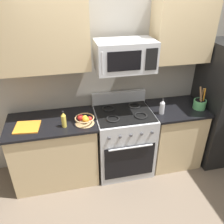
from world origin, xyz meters
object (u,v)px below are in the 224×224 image
Objects in this scene: utensil_crock at (200,104)px; apple_loose at (89,119)px; fruit_basket at (84,120)px; bottle_oil at (64,120)px; microwave at (125,56)px; bottle_vinegar at (162,107)px; range_oven at (123,140)px; cutting_board at (27,127)px.

utensil_crock is 4.73× the size of apple_loose.
fruit_basket is at bearing -156.51° from apple_loose.
utensil_crock is 1.82m from bottle_oil.
fruit_basket is at bearing -163.72° from microwave.
utensil_crock is at bearing 0.54° from apple_loose.
bottle_oil is at bearing -174.83° from fruit_basket.
bottle_vinegar is at bearing -177.92° from utensil_crock.
range_oven is at bearing 11.96° from apple_loose.
bottle_vinegar is at bearing 1.24° from fruit_basket.
apple_loose reaches higher than cutting_board.
apple_loose is 0.32m from bottle_oil.
bottle_vinegar is (-0.56, -0.02, 0.02)m from utensil_crock.
cutting_board is at bearing -176.42° from range_oven.
range_oven reaches higher than fruit_basket.
cutting_board is (-0.74, 0.02, -0.03)m from apple_loose.
bottle_vinegar is (0.95, -0.01, 0.06)m from apple_loose.
cutting_board is at bearing 179.01° from bottle_vinegar.
cutting_board is 0.45m from bottle_oil.
microwave is at bearing 4.92° from cutting_board.
bottle_oil is at bearing -167.12° from microwave.
cutting_board is 1.36× the size of bottle_oil.
apple_loose is (0.06, 0.03, -0.02)m from fruit_basket.
utensil_crock is 1.57m from fruit_basket.
utensil_crock is 2.25m from cutting_board.
cutting_board is at bearing 175.67° from fruit_basket.
range_oven is 4.55× the size of fruit_basket.
bottle_oil reaches higher than apple_loose.
utensil_crock is 1.57× the size of bottle_vinegar.
bottle_vinegar is (1.02, 0.02, 0.05)m from fruit_basket.
fruit_basket is 3.44× the size of apple_loose.
fruit_basket is 1.02m from bottle_vinegar.
fruit_basket is at bearing -178.46° from utensil_crock.
cutting_board is 1.36× the size of bottle_vinegar.
microwave is 3.29× the size of bottle_vinegar.
bottle_vinegar reaches higher than fruit_basket.
fruit_basket is 0.68m from cutting_board.
range_oven is at bearing -89.92° from microwave.
range_oven is 0.73m from bottle_vinegar.
cutting_board is 1.70m from bottle_vinegar.
cutting_board is at bearing -175.08° from microwave.
bottle_vinegar is at bearing -0.35° from apple_loose.
microwave is at bearing 16.28° from fruit_basket.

